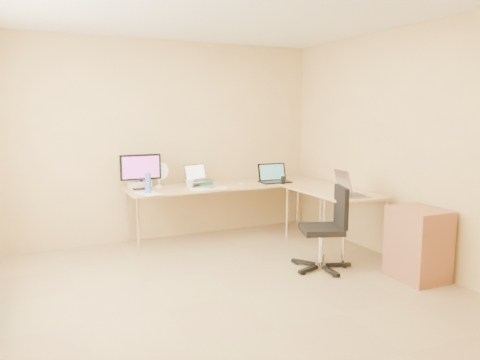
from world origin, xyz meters
name	(u,v)px	position (x,y,z in m)	size (l,w,h in m)	color
floor	(236,296)	(0.00, 0.00, 0.00)	(4.50, 4.50, 0.00)	#A08B58
ceiling	(236,2)	(0.00, 0.00, 2.60)	(4.50, 4.50, 0.00)	white
wall_back	(166,141)	(0.00, 2.25, 1.30)	(4.50, 4.50, 0.00)	#DAB266
wall_front	(447,201)	(0.00, -2.25, 1.30)	(4.50, 4.50, 0.00)	#DAB266
wall_right	(414,148)	(2.10, 0.00, 1.30)	(4.50, 4.50, 0.00)	#DAB266
desk_main	(228,211)	(0.72, 1.85, 0.36)	(2.65, 0.70, 0.73)	tan
desk_return	(333,220)	(1.70, 0.85, 0.36)	(0.70, 1.30, 0.73)	tan
monitor	(141,171)	(-0.40, 1.98, 0.95)	(0.51, 0.16, 0.43)	black
book_stack	(200,182)	(0.39, 2.01, 0.75)	(0.21, 0.29, 0.05)	teal
laptop_center	(199,173)	(0.35, 1.94, 0.89)	(0.34, 0.26, 0.22)	#A2A3AF
laptop_black	(275,173)	(1.36, 1.71, 0.86)	(0.41, 0.30, 0.26)	black
keyboard	(209,189)	(0.33, 1.55, 0.74)	(0.45, 0.13, 0.02)	white
mouse	(241,184)	(0.84, 1.70, 0.75)	(0.09, 0.06, 0.03)	white
mug	(190,184)	(0.17, 1.79, 0.78)	(0.11, 0.11, 0.10)	white
cd_stack	(210,188)	(0.36, 1.55, 0.74)	(0.12, 0.12, 0.03)	silver
water_bottle	(148,183)	(-0.40, 1.62, 0.85)	(0.07, 0.07, 0.24)	blue
papers	(149,193)	(-0.40, 1.59, 0.73)	(0.22, 0.31, 0.01)	white
white_box	(140,184)	(-0.40, 2.05, 0.77)	(0.24, 0.18, 0.09)	beige
desk_fan	(159,175)	(-0.16, 2.05, 0.88)	(0.23, 0.23, 0.29)	white
black_cup	(283,180)	(1.39, 1.55, 0.78)	(0.06, 0.06, 0.10)	black
laptop_return	(353,186)	(1.66, 0.45, 0.85)	(0.29, 0.37, 0.25)	#A6A3BD
office_chair	(321,224)	(1.14, 0.30, 0.50)	(0.55, 0.55, 0.91)	black
cabinet	(418,244)	(1.85, -0.36, 0.36)	(0.43, 0.53, 0.74)	#9B653C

